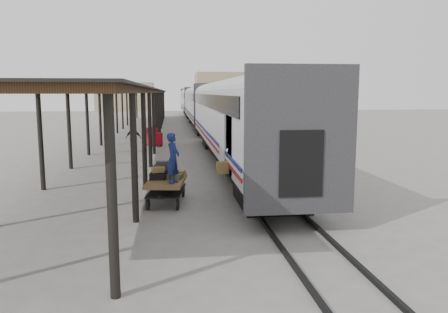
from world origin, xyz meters
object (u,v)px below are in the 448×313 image
pedestrian (134,138)px  baggage_cart (166,185)px  porter (173,158)px  luggage_tug (153,138)px

pedestrian → baggage_cart: bearing=111.9°
baggage_cart → porter: (0.25, -0.65, 1.07)m
luggage_tug → porter: porter is taller
baggage_cart → pedestrian: 14.27m
baggage_cart → porter: porter is taller
baggage_cart → pedestrian: (-2.32, 14.08, 0.25)m
porter → pedestrian: bearing=30.4°
baggage_cart → luggage_tug: (-1.18, 17.19, -0.05)m
baggage_cart → luggage_tug: 17.23m
baggage_cart → porter: bearing=-61.5°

